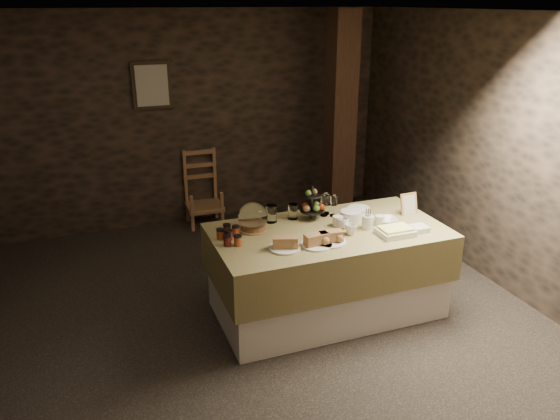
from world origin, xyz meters
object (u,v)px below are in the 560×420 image
object	(u,v)px
chair	(203,192)
timber_column	(340,123)
fruit_stand	(313,206)
buffet_table	(327,265)

from	to	relation	value
chair	timber_column	bearing A→B (deg)	-19.28
timber_column	fruit_stand	bearing A→B (deg)	-123.34
chair	fruit_stand	world-z (taller)	fruit_stand
chair	fruit_stand	xyz separation A→B (m)	(0.53, -2.21, 0.52)
chair	timber_column	size ratio (longest dim) A/B	0.28
buffet_table	timber_column	world-z (taller)	timber_column
buffet_table	timber_column	size ratio (longest dim) A/B	0.78
chair	timber_column	distance (m)	1.92
fruit_stand	timber_column	bearing A→B (deg)	56.66
timber_column	chair	bearing A→B (deg)	159.30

